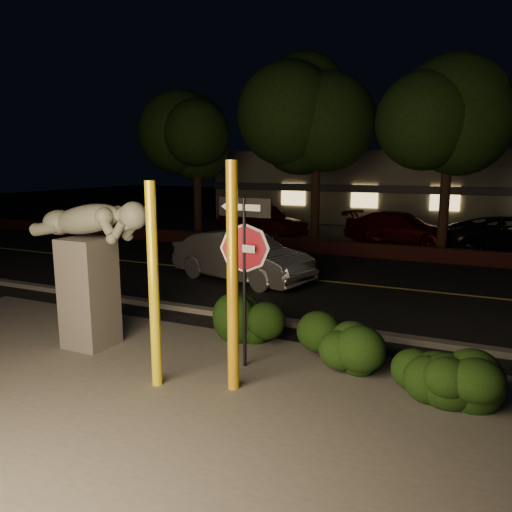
{
  "coord_description": "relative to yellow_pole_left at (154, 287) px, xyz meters",
  "views": [
    {
      "loc": [
        3.88,
        -6.44,
        3.35
      ],
      "look_at": [
        -0.02,
        2.02,
        1.6
      ],
      "focal_mm": 35.0,
      "sensor_mm": 36.0,
      "label": 1
    }
  ],
  "objects": [
    {
      "name": "ground",
      "position": [
        0.46,
        10.61,
        -1.55
      ],
      "size": [
        90.0,
        90.0,
        0.0
      ],
      "primitive_type": "plane",
      "color": "black",
      "rests_on": "ground"
    },
    {
      "name": "patio",
      "position": [
        0.46,
        -0.39,
        -1.54
      ],
      "size": [
        14.0,
        6.0,
        0.02
      ],
      "primitive_type": "cube",
      "color": "#4C4944",
      "rests_on": "ground"
    },
    {
      "name": "road",
      "position": [
        0.46,
        7.61,
        -1.55
      ],
      "size": [
        80.0,
        8.0,
        0.01
      ],
      "primitive_type": "cube",
      "color": "black",
      "rests_on": "ground"
    },
    {
      "name": "lane_marking",
      "position": [
        0.46,
        7.61,
        -1.53
      ],
      "size": [
        80.0,
        0.12,
        0.0
      ],
      "primitive_type": "cube",
      "color": "#B9B04A",
      "rests_on": "road"
    },
    {
      "name": "curb",
      "position": [
        0.46,
        3.51,
        -1.49
      ],
      "size": [
        80.0,
        0.25,
        0.12
      ],
      "primitive_type": "cube",
      "color": "#4C4944",
      "rests_on": "ground"
    },
    {
      "name": "brick_wall",
      "position": [
        0.46,
        11.91,
        -1.3
      ],
      "size": [
        40.0,
        0.35,
        0.5
      ],
      "primitive_type": "cube",
      "color": "#431915",
      "rests_on": "ground"
    },
    {
      "name": "parking_lot",
      "position": [
        0.46,
        17.61,
        -1.54
      ],
      "size": [
        40.0,
        12.0,
        0.01
      ],
      "primitive_type": "cube",
      "color": "black",
      "rests_on": "ground"
    },
    {
      "name": "building",
      "position": [
        0.46,
        25.6,
        0.45
      ],
      "size": [
        22.0,
        10.2,
        4.0
      ],
      "color": "#6C6756",
      "rests_on": "ground"
    },
    {
      "name": "tree_far_a",
      "position": [
        -7.54,
        13.61,
        3.79
      ],
      "size": [
        4.6,
        4.6,
        7.43
      ],
      "color": "black",
      "rests_on": "ground"
    },
    {
      "name": "tree_far_b",
      "position": [
        -2.04,
        13.81,
        4.5
      ],
      "size": [
        5.2,
        5.2,
        8.41
      ],
      "color": "black",
      "rests_on": "ground"
    },
    {
      "name": "tree_far_c",
      "position": [
        2.96,
        13.41,
        4.11
      ],
      "size": [
        4.8,
        4.8,
        7.84
      ],
      "color": "black",
      "rests_on": "ground"
    },
    {
      "name": "yellow_pole_left",
      "position": [
        0.0,
        0.0,
        0.0
      ],
      "size": [
        0.16,
        0.16,
        3.1
      ],
      "primitive_type": "cylinder",
      "color": "yellow",
      "rests_on": "ground"
    },
    {
      "name": "yellow_pole_right",
      "position": [
        1.11,
        0.38,
        0.14
      ],
      "size": [
        0.17,
        0.17,
        3.39
      ],
      "primitive_type": "cylinder",
      "color": "gold",
      "rests_on": "ground"
    },
    {
      "name": "signpost",
      "position": [
        0.9,
        1.2,
        0.45
      ],
      "size": [
        0.95,
        0.14,
        2.81
      ],
      "rotation": [
        0.0,
        0.0,
        -0.1
      ],
      "color": "black",
      "rests_on": "ground"
    },
    {
      "name": "sculpture",
      "position": [
        -2.04,
        0.87,
        0.12
      ],
      "size": [
        2.53,
        0.8,
        2.71
      ],
      "rotation": [
        0.0,
        0.0,
        -0.02
      ],
      "color": "#4C4944",
      "rests_on": "ground"
    },
    {
      "name": "hedge_center",
      "position": [
        0.6,
        2.36,
        -1.04
      ],
      "size": [
        2.08,
        1.19,
        1.03
      ],
      "primitive_type": "ellipsoid",
      "rotation": [
        0.0,
        0.0,
        -0.14
      ],
      "color": "black",
      "rests_on": "ground"
    },
    {
      "name": "hedge_right",
      "position": [
        2.35,
        1.82,
        -1.04
      ],
      "size": [
        1.72,
        1.22,
        1.02
      ],
      "primitive_type": "ellipsoid",
      "rotation": [
        0.0,
        0.0,
        -0.27
      ],
      "color": "black",
      "rests_on": "ground"
    },
    {
      "name": "hedge_far_right",
      "position": [
        4.09,
        1.19,
        -1.0
      ],
      "size": [
        1.6,
        1.02,
        1.1
      ],
      "primitive_type": "ellipsoid",
      "rotation": [
        0.0,
        0.0,
        -0.01
      ],
      "color": "black",
      "rests_on": "ground"
    },
    {
      "name": "silver_sedan",
      "position": [
        -1.89,
        6.68,
        -0.84
      ],
      "size": [
        4.56,
        2.59,
        1.42
      ],
      "primitive_type": "imported",
      "rotation": [
        0.0,
        0.0,
        1.3
      ],
      "color": "#A8A9AD",
      "rests_on": "ground"
    },
    {
      "name": "parked_car_red",
      "position": [
        -4.9,
        14.83,
        -0.75
      ],
      "size": [
        5.04,
        3.5,
        1.59
      ],
      "primitive_type": "imported",
      "rotation": [
        0.0,
        0.0,
        1.18
      ],
      "color": "#661B0B",
      "rests_on": "ground"
    },
    {
      "name": "parked_car_darkred",
      "position": [
        1.2,
        15.2,
        -0.88
      ],
      "size": [
        4.92,
        2.76,
        1.35
      ],
      "primitive_type": "imported",
      "rotation": [
        0.0,
        0.0,
        1.37
      ],
      "color": "#3F0707",
      "rests_on": "ground"
    }
  ]
}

